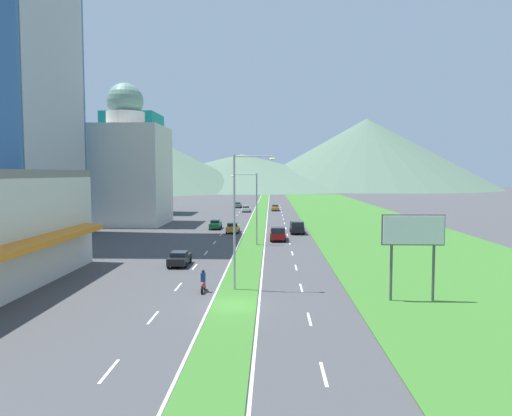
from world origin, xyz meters
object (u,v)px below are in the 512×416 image
at_px(street_lamp_near, 239,213).
at_px(billboard_roadside, 413,236).
at_px(pickup_truck_0, 278,234).
at_px(pickup_truck_1, 297,227).
at_px(motorcycle_rider, 203,283).
at_px(car_1, 215,224).
at_px(car_4, 246,209).
at_px(car_2, 238,205).
at_px(car_0, 233,228).
at_px(car_5, 179,258).
at_px(street_lamp_mid, 254,204).
at_px(car_3, 275,208).

height_order(street_lamp_near, billboard_roadside, street_lamp_near).
xyz_separation_m(pickup_truck_0, pickup_truck_1, (3.12, 7.95, 0.00)).
bearing_deg(motorcycle_rider, car_1, 5.37).
xyz_separation_m(car_1, pickup_truck_1, (13.51, -5.94, 0.19)).
bearing_deg(car_4, car_2, 12.08).
relative_size(car_0, car_5, 1.08).
xyz_separation_m(street_lamp_mid, pickup_truck_1, (6.35, 12.10, -4.48)).
height_order(street_lamp_mid, car_4, street_lamp_mid).
height_order(car_1, car_3, car_1).
distance_m(street_lamp_mid, car_1, 19.96).
height_order(street_lamp_near, pickup_truck_0, street_lamp_near).
height_order(car_1, car_4, car_1).
relative_size(car_2, car_4, 1.02).
relative_size(car_1, car_3, 1.00).
bearing_deg(car_3, street_lamp_mid, -3.22).
xyz_separation_m(car_1, motorcycle_rider, (4.07, -43.32, -0.04)).
distance_m(car_4, pickup_truck_1, 43.09).
bearing_deg(car_5, car_4, -2.73).
xyz_separation_m(billboard_roadside, car_4, (-16.45, 81.61, -4.14)).
bearing_deg(motorcycle_rider, car_0, 1.09).
relative_size(car_5, pickup_truck_0, 0.80).
bearing_deg(car_1, motorcycle_rider, -174.63).
distance_m(street_lamp_near, car_1, 43.48).
bearing_deg(street_lamp_mid, car_4, 94.02).
bearing_deg(street_lamp_mid, motorcycle_rider, -96.96).
height_order(car_4, motorcycle_rider, motorcycle_rider).
bearing_deg(pickup_truck_0, car_0, -141.67).
relative_size(car_1, car_5, 1.11).
distance_m(car_2, motorcycle_rider, 94.07).
xyz_separation_m(car_5, motorcycle_rider, (3.97, -10.77, -0.01)).
xyz_separation_m(car_0, car_2, (-3.13, 55.64, -0.02)).
distance_m(street_lamp_near, pickup_truck_1, 37.62).
xyz_separation_m(street_lamp_mid, motorcycle_rider, (-3.08, -25.28, -4.71)).
bearing_deg(car_3, street_lamp_near, -2.48).
height_order(street_lamp_near, car_2, street_lamp_near).
bearing_deg(billboard_roadside, street_lamp_near, 166.64).
relative_size(car_4, motorcycle_rider, 2.20).
bearing_deg(car_0, street_lamp_near, -174.68).
distance_m(street_lamp_near, car_5, 13.27).
bearing_deg(car_3, pickup_truck_1, 3.78).
height_order(car_4, car_5, car_5).
height_order(billboard_roadside, car_2, billboard_roadside).
distance_m(car_5, pickup_truck_0, 21.32).
xyz_separation_m(street_lamp_mid, car_5, (-7.05, -14.52, -4.70)).
bearing_deg(street_lamp_near, car_0, 95.32).
relative_size(street_lamp_near, car_3, 2.29).
relative_size(car_1, pickup_truck_0, 0.88).
bearing_deg(street_lamp_mid, car_2, 95.77).
bearing_deg(car_3, car_5, -8.06).
bearing_deg(motorcycle_rider, billboard_roadside, -98.48).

